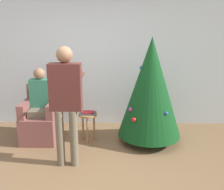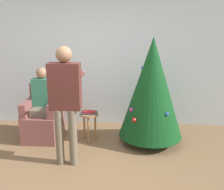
% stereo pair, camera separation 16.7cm
% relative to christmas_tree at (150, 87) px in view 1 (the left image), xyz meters
% --- Properties ---
extents(ground_plane, '(14.00, 14.00, 0.00)m').
position_rel_christmas_tree_xyz_m(ground_plane, '(-1.04, -1.31, -0.99)').
color(ground_plane, brown).
extents(wall_back, '(8.00, 0.06, 2.70)m').
position_rel_christmas_tree_xyz_m(wall_back, '(-1.04, 0.92, 0.36)').
color(wall_back, silver).
rests_on(wall_back, ground_plane).
extents(christmas_tree, '(1.10, 1.10, 1.85)m').
position_rel_christmas_tree_xyz_m(christmas_tree, '(0.00, 0.00, 0.00)').
color(christmas_tree, brown).
rests_on(christmas_tree, ground_plane).
extents(armchair, '(0.61, 0.76, 0.97)m').
position_rel_christmas_tree_xyz_m(armchair, '(-1.95, 0.11, -0.64)').
color(armchair, brown).
rests_on(armchair, ground_plane).
extents(person_seated, '(0.36, 0.46, 1.30)m').
position_rel_christmas_tree_xyz_m(person_seated, '(-1.95, 0.09, -0.27)').
color(person_seated, '#6B604C').
rests_on(person_seated, ground_plane).
extents(person_standing, '(0.46, 0.57, 1.75)m').
position_rel_christmas_tree_xyz_m(person_standing, '(-1.30, -0.79, 0.07)').
color(person_standing, '#6B604C').
rests_on(person_standing, ground_plane).
extents(side_stool, '(0.33, 0.33, 0.51)m').
position_rel_christmas_tree_xyz_m(side_stool, '(-1.09, 0.02, -0.59)').
color(side_stool, '#A37547').
rests_on(side_stool, ground_plane).
extents(laptop, '(0.29, 0.21, 0.02)m').
position_rel_christmas_tree_xyz_m(laptop, '(-1.09, 0.02, -0.48)').
color(laptop, '#38383D').
rests_on(laptop, side_stool).
extents(book, '(0.21, 0.12, 0.02)m').
position_rel_christmas_tree_xyz_m(book, '(-1.09, 0.02, -0.45)').
color(book, '#B21E23').
rests_on(book, laptop).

